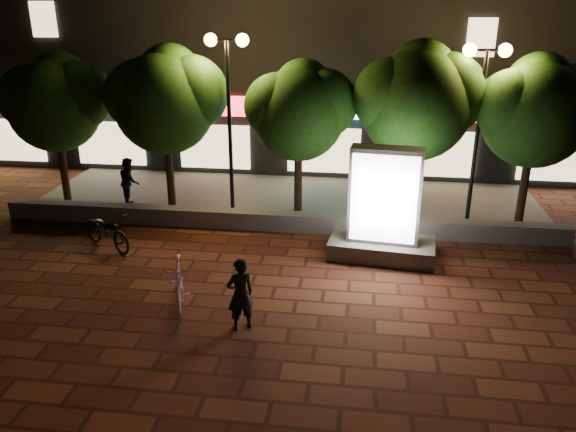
% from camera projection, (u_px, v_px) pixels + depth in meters
% --- Properties ---
extents(ground, '(80.00, 80.00, 0.00)m').
position_uv_depth(ground, '(246.00, 297.00, 12.30)').
color(ground, brown).
rests_on(ground, ground).
extents(retaining_wall, '(16.00, 0.45, 0.50)m').
position_uv_depth(retaining_wall, '(275.00, 221.00, 15.92)').
color(retaining_wall, slate).
rests_on(retaining_wall, ground).
extents(sidewalk, '(16.00, 5.00, 0.08)m').
position_uv_depth(sidewalk, '(287.00, 199.00, 18.31)').
color(sidewalk, slate).
rests_on(sidewalk, ground).
extents(building_block, '(28.00, 8.12, 11.30)m').
position_uv_depth(building_block, '(309.00, 31.00, 22.56)').
color(building_block, black).
rests_on(building_block, ground).
extents(tree_far_left, '(3.36, 2.80, 4.63)m').
position_uv_depth(tree_far_left, '(56.00, 99.00, 17.07)').
color(tree_far_left, black).
rests_on(tree_far_left, sidewalk).
extents(tree_left, '(3.60, 3.00, 4.89)m').
position_uv_depth(tree_left, '(166.00, 97.00, 16.57)').
color(tree_left, black).
rests_on(tree_left, sidewalk).
extents(tree_mid, '(3.24, 2.70, 4.50)m').
position_uv_depth(tree_mid, '(301.00, 108.00, 16.15)').
color(tree_mid, black).
rests_on(tree_mid, sidewalk).
extents(tree_right, '(3.72, 3.10, 5.07)m').
position_uv_depth(tree_right, '(419.00, 98.00, 15.61)').
color(tree_right, black).
rests_on(tree_right, sidewalk).
extents(tree_far_right, '(3.48, 2.90, 4.76)m').
position_uv_depth(tree_far_right, '(538.00, 108.00, 15.27)').
color(tree_far_right, black).
rests_on(tree_far_right, sidewalk).
extents(street_lamp_left, '(1.26, 0.36, 5.18)m').
position_uv_depth(street_lamp_left, '(228.00, 79.00, 15.87)').
color(street_lamp_left, black).
rests_on(street_lamp_left, sidewalk).
extents(street_lamp_right, '(1.26, 0.36, 4.98)m').
position_uv_depth(street_lamp_right, '(483.00, 88.00, 15.04)').
color(street_lamp_right, black).
rests_on(street_lamp_right, sidewalk).
extents(ad_kiosk, '(2.75, 1.59, 2.83)m').
position_uv_depth(ad_kiosk, '(384.00, 214.00, 13.88)').
color(ad_kiosk, slate).
rests_on(ad_kiosk, ground).
extents(scooter_pink, '(0.95, 1.73, 1.00)m').
position_uv_depth(scooter_pink, '(179.00, 282.00, 11.88)').
color(scooter_pink, '#D08CB4').
rests_on(scooter_pink, ground).
extents(rider, '(0.66, 0.61, 1.52)m').
position_uv_depth(rider, '(240.00, 294.00, 10.86)').
color(rider, black).
rests_on(rider, ground).
extents(scooter_parked, '(1.94, 1.54, 0.98)m').
position_uv_depth(scooter_parked, '(107.00, 230.00, 14.61)').
color(scooter_parked, black).
rests_on(scooter_parked, ground).
extents(pedestrian, '(0.83, 0.91, 1.51)m').
position_uv_depth(pedestrian, '(130.00, 181.00, 17.46)').
color(pedestrian, black).
rests_on(pedestrian, sidewalk).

